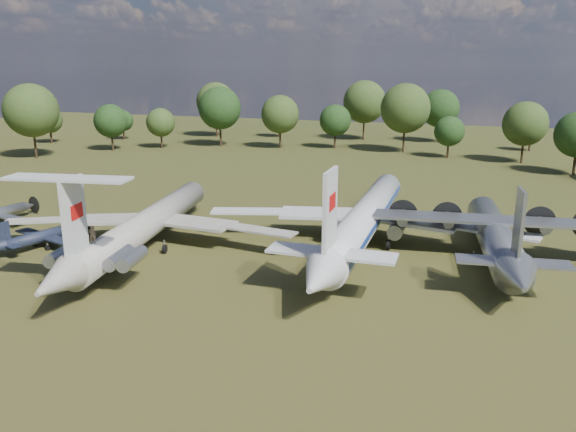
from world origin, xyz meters
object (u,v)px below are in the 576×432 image
(an12_transport, at_px, (495,241))
(person_on_il62, at_px, (92,234))
(il62_airliner, at_px, (148,229))
(small_prop_west, at_px, (43,239))
(tu104_jet, at_px, (365,224))

(an12_transport, xyz_separation_m, person_on_il62, (-34.86, -20.39, 3.03))
(il62_airliner, height_order, small_prop_west, il62_airliner)
(il62_airliner, distance_m, an12_transport, 38.01)
(il62_airliner, height_order, person_on_il62, person_on_il62)
(il62_airliner, xyz_separation_m, person_on_il62, (2.21, -12.03, 3.05))
(small_prop_west, xyz_separation_m, person_on_il62, (13.54, -7.96, 4.23))
(tu104_jet, bearing_deg, an12_transport, -5.62)
(il62_airliner, relative_size, an12_transport, 1.33)
(il62_airliner, bearing_deg, tu104_jet, 11.76)
(il62_airliner, bearing_deg, person_on_il62, -90.00)
(tu104_jet, relative_size, small_prop_west, 3.65)
(an12_transport, bearing_deg, person_on_il62, -157.19)
(person_on_il62, bearing_deg, small_prop_west, -64.62)
(an12_transport, distance_m, small_prop_west, 49.98)
(tu104_jet, xyz_separation_m, person_on_il62, (-20.72, -21.38, 2.73))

